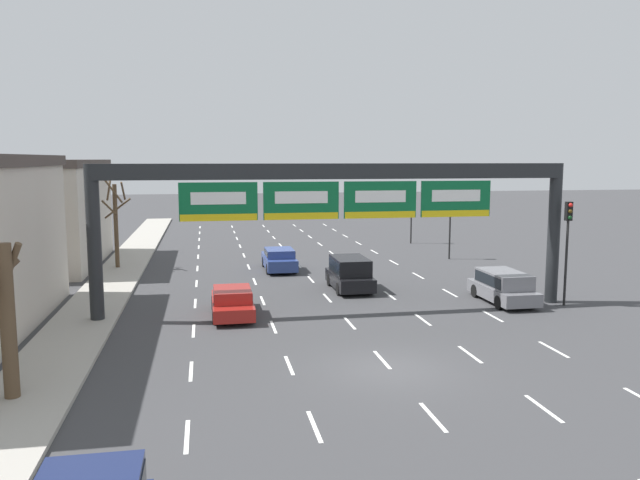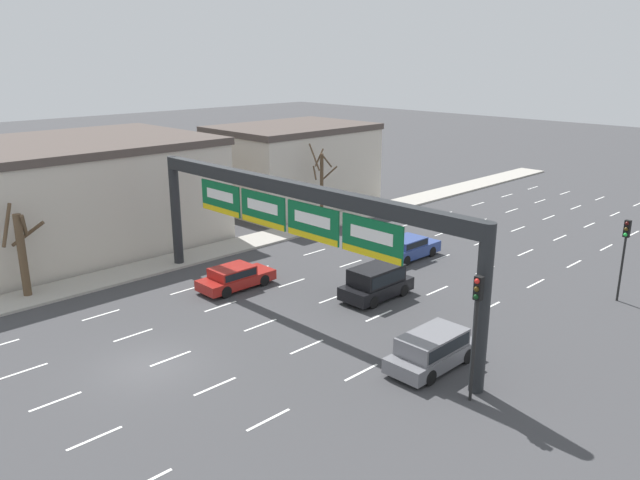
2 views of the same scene
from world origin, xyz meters
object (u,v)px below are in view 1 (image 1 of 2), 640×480
Objects in this scene: sign_gantry at (340,196)px; suv_black at (350,272)px; traffic_light_near_gantry at (450,214)px; traffic_light_mid_block at (568,232)px; car_blue at (279,259)px; car_red at (232,301)px; suv_grey at (503,285)px; tree_bare_second at (116,219)px; tree_bare_closest at (4,311)px; traffic_light_far_end at (412,202)px.

sign_gantry is 6.60m from suv_black.
suv_black is 13.07m from traffic_light_near_gantry.
sign_gantry reaches higher than suv_black.
sign_gantry is at bearing 176.01° from traffic_light_mid_block.
sign_gantry reaches higher than car_blue.
car_red is 13.25m from suv_grey.
tree_bare_second is at bearing 146.24° from suv_black.
traffic_light_far_end is at bearing 53.69° from tree_bare_closest.
sign_gantry is 11.12m from traffic_light_mid_block.
sign_gantry is 24.63m from traffic_light_far_end.
suv_grey is 0.99× the size of traffic_light_near_gantry.
traffic_light_near_gantry is at bearing 51.25° from sign_gantry.
traffic_light_far_end is (9.32, 17.34, 2.48)m from suv_black.
traffic_light_near_gantry reaches higher than suv_black.
tree_bare_closest reaches higher than traffic_light_mid_block.
car_red is 20.94m from traffic_light_near_gantry.
car_red is 0.98× the size of car_blue.
traffic_light_near_gantry is 14.34m from traffic_light_mid_block.
car_red is at bearing -125.77° from traffic_light_far_end.
traffic_light_far_end is at bearing 20.70° from tree_bare_second.
tree_bare_second is (-10.17, 2.16, 2.52)m from car_blue.
car_blue is at bearing 97.37° from sign_gantry.
traffic_light_far_end reaches higher than suv_grey.
tree_bare_closest is (-22.68, -8.05, -0.87)m from traffic_light_mid_block.
suv_grey is 21.92m from traffic_light_far_end.
car_blue is at bearing -139.19° from traffic_light_far_end.
tree_bare_second is (-22.57, 14.25, -0.30)m from traffic_light_mid_block.
traffic_light_far_end reaches higher than traffic_light_near_gantry.
car_red is 0.88× the size of tree_bare_closest.
traffic_light_mid_block reaches higher than suv_black.
car_blue is 16.56m from traffic_light_far_end.
car_blue is 0.90× the size of traffic_light_mid_block.
car_red is 16.13m from traffic_light_mid_block.
suv_grey is at bearing 156.21° from traffic_light_mid_block.
car_red is 11.79m from car_blue.
traffic_light_near_gantry reaches higher than car_blue.
tree_bare_closest is at bearing -134.67° from suv_black.
car_blue is 17.55m from traffic_light_mid_block.
car_blue is 22.68m from tree_bare_closest.
suv_grey is 0.90× the size of traffic_light_far_end.
car_blue reaches higher than car_red.
car_red is at bearing -144.64° from suv_black.
car_red is 27.20m from traffic_light_far_end.
tree_bare_second is at bearing 146.74° from suv_grey.
car_red is at bearing -139.44° from traffic_light_near_gantry.
suv_grey is at bearing -96.79° from traffic_light_far_end.
tree_bare_closest is at bearing -155.37° from suv_grey.
traffic_light_near_gantry is at bearing 10.31° from car_blue.
traffic_light_mid_block is at bearing -30.05° from suv_black.
suv_grey is at bearing -32.28° from suv_black.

